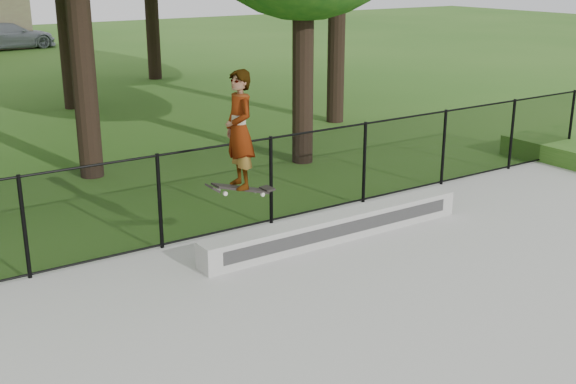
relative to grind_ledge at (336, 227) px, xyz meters
The scene contains 4 objects.
grind_ledge is the anchor object (origin of this frame).
car_c 30.66m from the grind_ledge, 85.64° to the left, with size 1.91×4.32×1.36m, color #9197A4.
skater_airborne 2.53m from the grind_ledge, behind, with size 0.82×0.64×1.83m.
chainlink_fence 1.40m from the grind_ledge, 111.00° to the left, with size 16.06×0.06×1.50m.
Camera 1 is at (-6.14, -3.78, 4.27)m, focal length 45.00 mm.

